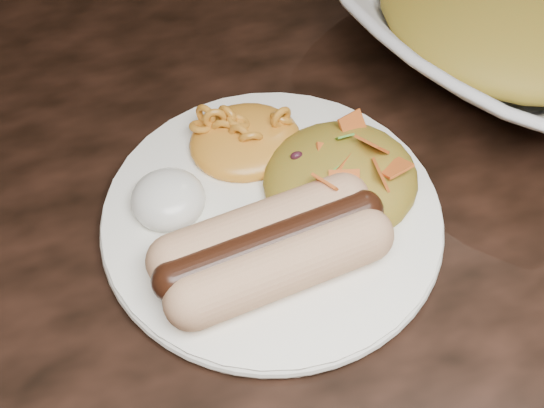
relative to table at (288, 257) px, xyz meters
name	(u,v)px	position (x,y,z in m)	size (l,w,h in m)	color
table	(288,257)	(0.00, 0.00, 0.00)	(1.60, 0.90, 0.75)	black
plate	(272,218)	(-0.02, -0.03, 0.10)	(0.23, 0.23, 0.01)	white
hotdog	(271,247)	(-0.04, -0.06, 0.12)	(0.13, 0.08, 0.04)	#E0B987
mac_and_cheese	(245,131)	(-0.02, 0.04, 0.12)	(0.08, 0.08, 0.03)	orange
sour_cream	(167,193)	(-0.09, 0.00, 0.12)	(0.05, 0.05, 0.03)	white
taco_salad	(342,169)	(0.03, -0.02, 0.12)	(0.11, 0.10, 0.05)	#B95F11
serving_bowl	(520,15)	(0.23, 0.08, 0.13)	(0.27, 0.27, 0.07)	silver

